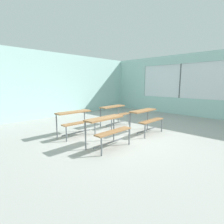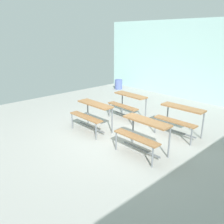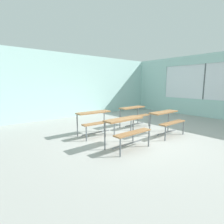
% 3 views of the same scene
% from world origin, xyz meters
% --- Properties ---
extents(ground, '(10.00, 9.00, 0.05)m').
position_xyz_m(ground, '(0.00, 0.00, -0.03)').
color(ground, '#9E9E99').
extents(wall_back, '(10.00, 0.12, 3.00)m').
position_xyz_m(wall_back, '(0.00, 4.50, 1.50)').
color(wall_back, '#A8D1CC').
rests_on(wall_back, ground).
extents(wall_right, '(0.12, 9.00, 3.00)m').
position_xyz_m(wall_right, '(5.00, -0.13, 1.45)').
color(wall_right, '#A8D1CC').
rests_on(wall_right, ground).
extents(desk_bench_r0c0, '(1.11, 0.61, 0.74)m').
position_xyz_m(desk_bench_r0c0, '(-0.85, -0.26, 0.56)').
color(desk_bench_r0c0, olive).
rests_on(desk_bench_r0c0, ground).
extents(desk_bench_r0c1, '(1.11, 0.60, 0.74)m').
position_xyz_m(desk_bench_r0c1, '(0.86, -0.25, 0.56)').
color(desk_bench_r0c1, olive).
rests_on(desk_bench_r0c1, ground).
extents(desk_bench_r1c0, '(1.11, 0.62, 0.74)m').
position_xyz_m(desk_bench_r1c0, '(-0.87, 1.12, 0.56)').
color(desk_bench_r1c0, olive).
rests_on(desk_bench_r1c0, ground).
extents(desk_bench_r1c1, '(1.12, 0.63, 0.74)m').
position_xyz_m(desk_bench_r1c1, '(0.88, 1.15, 0.56)').
color(desk_bench_r1c1, olive).
rests_on(desk_bench_r1c1, ground).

